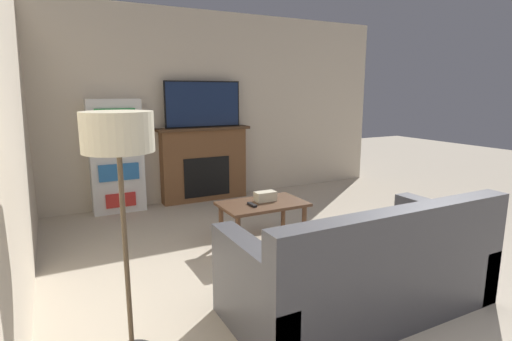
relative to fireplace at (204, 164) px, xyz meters
The scene contains 10 objects.
wall_back 0.84m from the fireplace, 35.77° to the left, with size 5.78×0.06×2.70m.
wall_side 3.07m from the fireplace, 138.61° to the right, with size 0.06×5.14×2.70m.
fireplace is the anchor object (origin of this frame).
tv 0.86m from the fireplace, 90.00° to the right, with size 1.11×0.03×0.65m.
couch 3.42m from the fireplace, 90.80° to the right, with size 1.94×0.91×0.86m.
coffee_table 1.96m from the fireplace, 92.47° to the right, with size 0.88×0.54×0.45m.
tissue_box 1.91m from the fireplace, 90.86° to the right, with size 0.22×0.12×0.10m.
remote_control 2.02m from the fireplace, 96.62° to the right, with size 0.04×0.15×0.02m.
bookshelf 1.23m from the fireplace, behind, with size 0.67×0.29×1.49m.
floor_lamp 3.66m from the fireplace, 117.31° to the right, with size 0.39×0.39×1.48m.
Camera 1 is at (-2.17, -1.41, 1.58)m, focal length 28.00 mm.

